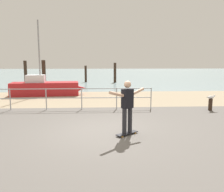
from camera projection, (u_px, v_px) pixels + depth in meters
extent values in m
cube|color=#605B56|center=(105.00, 142.00, 6.84)|extent=(24.00, 10.00, 0.04)
cube|color=tan|center=(102.00, 98.00, 14.73)|extent=(24.00, 6.00, 0.04)
cube|color=#849EA3|center=(101.00, 74.00, 42.38)|extent=(72.00, 50.00, 0.04)
cylinder|color=#9EA0A5|center=(10.00, 100.00, 11.07)|extent=(0.05, 0.05, 1.05)
cylinder|color=#9EA0A5|center=(46.00, 99.00, 11.16)|extent=(0.05, 0.05, 1.05)
cylinder|color=#9EA0A5|center=(82.00, 99.00, 11.25)|extent=(0.05, 0.05, 1.05)
cylinder|color=#9EA0A5|center=(117.00, 99.00, 11.33)|extent=(0.05, 0.05, 1.05)
cylinder|color=#9EA0A5|center=(151.00, 98.00, 11.42)|extent=(0.05, 0.05, 1.05)
cylinder|color=#9EA0A5|center=(64.00, 89.00, 11.13)|extent=(8.39, 0.04, 0.04)
cylinder|color=#9EA0A5|center=(64.00, 98.00, 11.19)|extent=(8.39, 0.04, 0.04)
cube|color=#B21E23|center=(45.00, 89.00, 15.86)|extent=(4.53, 1.89, 0.90)
cone|color=#B21E23|center=(78.00, 88.00, 16.22)|extent=(1.18, 0.89, 0.77)
cylinder|color=gray|center=(39.00, 52.00, 15.44)|extent=(0.10, 0.10, 4.05)
cube|color=silver|center=(36.00, 79.00, 15.65)|extent=(1.30, 1.03, 0.50)
cube|color=black|center=(127.00, 133.00, 7.43)|extent=(0.76, 0.65, 0.02)
cylinder|color=orange|center=(122.00, 137.00, 7.20)|extent=(0.07, 0.06, 0.06)
cylinder|color=orange|center=(119.00, 136.00, 7.32)|extent=(0.07, 0.06, 0.06)
cylinder|color=orange|center=(135.00, 133.00, 7.56)|extent=(0.07, 0.06, 0.06)
cylinder|color=orange|center=(131.00, 132.00, 7.68)|extent=(0.07, 0.06, 0.06)
cylinder|color=#26262B|center=(124.00, 121.00, 7.29)|extent=(0.14, 0.14, 0.80)
cylinder|color=#26262B|center=(130.00, 120.00, 7.44)|extent=(0.14, 0.14, 0.80)
cube|color=black|center=(127.00, 99.00, 7.26)|extent=(0.41, 0.38, 0.60)
sphere|color=tan|center=(128.00, 84.00, 7.20)|extent=(0.22, 0.22, 0.22)
cylinder|color=tan|center=(117.00, 94.00, 6.95)|extent=(0.49, 0.41, 0.23)
cylinder|color=tan|center=(137.00, 92.00, 7.52)|extent=(0.49, 0.41, 0.23)
cylinder|color=#332319|center=(210.00, 105.00, 11.07)|extent=(0.18, 0.18, 0.57)
ellipsoid|color=white|center=(211.00, 97.00, 11.02)|extent=(0.34, 0.21, 0.14)
sphere|color=white|center=(214.00, 96.00, 11.07)|extent=(0.09, 0.09, 0.09)
cone|color=gold|center=(215.00, 96.00, 11.08)|extent=(0.05, 0.04, 0.02)
cube|color=slate|center=(208.00, 97.00, 10.97)|extent=(0.14, 0.11, 0.02)
cylinder|color=#332319|center=(26.00, 72.00, 24.78)|extent=(0.33, 0.33, 2.34)
cylinder|color=#332319|center=(44.00, 74.00, 19.68)|extent=(0.32, 0.32, 2.39)
cylinder|color=#332319|center=(86.00, 74.00, 25.50)|extent=(0.24, 0.24, 1.80)
cylinder|color=#332319|center=(115.00, 73.00, 25.12)|extent=(0.28, 0.28, 2.11)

